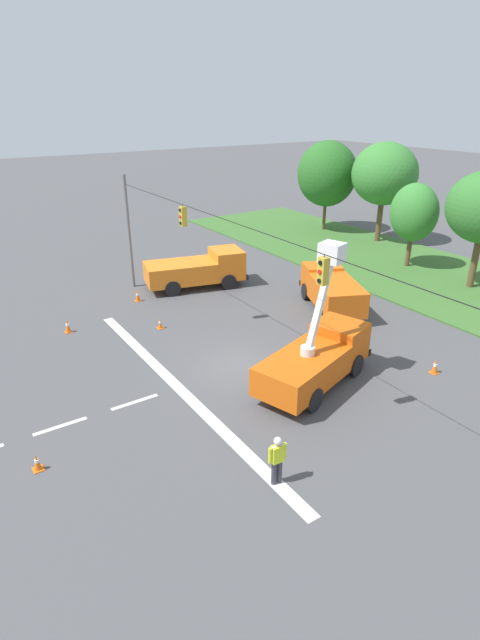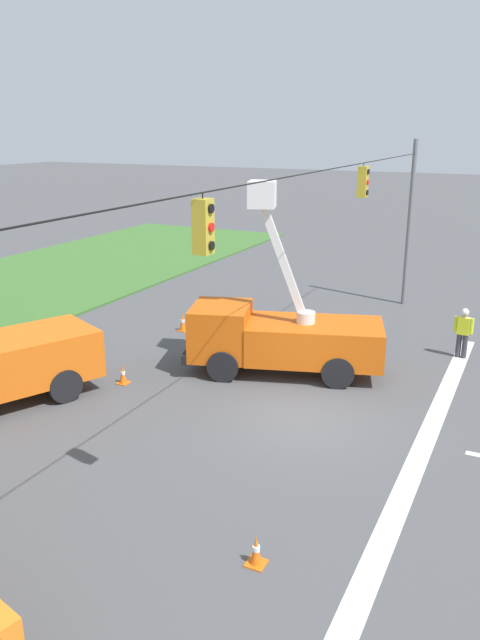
% 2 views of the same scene
% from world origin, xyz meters
% --- Properties ---
extents(ground_plane, '(200.00, 200.00, 0.00)m').
position_xyz_m(ground_plane, '(0.00, 0.00, 0.00)').
color(ground_plane, '#4C4C4F').
extents(signal_gantry, '(26.20, 0.33, 7.20)m').
position_xyz_m(signal_gantry, '(-0.05, -0.00, 4.25)').
color(signal_gantry, slate).
rests_on(signal_gantry, ground).
extents(utility_truck_bucket_lift, '(4.05, 6.65, 6.13)m').
position_xyz_m(utility_truck_bucket_lift, '(2.89, 1.91, 1.31)').
color(utility_truck_bucket_lift, '#D6560F').
rests_on(utility_truck_bucket_lift, ground).
extents(road_worker, '(0.28, 0.65, 1.77)m').
position_xyz_m(road_worker, '(6.91, -3.27, 1.00)').
color(road_worker, '#383842').
rests_on(road_worker, ground).
extents(traffic_cone_mid_left, '(0.36, 0.36, 0.81)m').
position_xyz_m(traffic_cone_mid_left, '(7.82, 7.11, 0.40)').
color(traffic_cone_mid_left, orange).
rests_on(traffic_cone_mid_left, ground).
extents(traffic_cone_mid_right, '(0.36, 0.36, 0.60)m').
position_xyz_m(traffic_cone_mid_right, '(-0.14, 5.90, 0.29)').
color(traffic_cone_mid_right, orange).
rests_on(traffic_cone_mid_right, ground).
extents(traffic_cone_near_bucket, '(0.36, 0.36, 0.71)m').
position_xyz_m(traffic_cone_near_bucket, '(5.20, 6.95, 0.35)').
color(traffic_cone_near_bucket, orange).
rests_on(traffic_cone_near_bucket, ground).
extents(traffic_cone_lane_edge_a, '(0.36, 0.36, 0.60)m').
position_xyz_m(traffic_cone_lane_edge_a, '(-6.00, -1.36, 0.28)').
color(traffic_cone_lane_edge_a, orange).
rests_on(traffic_cone_lane_edge_a, ground).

